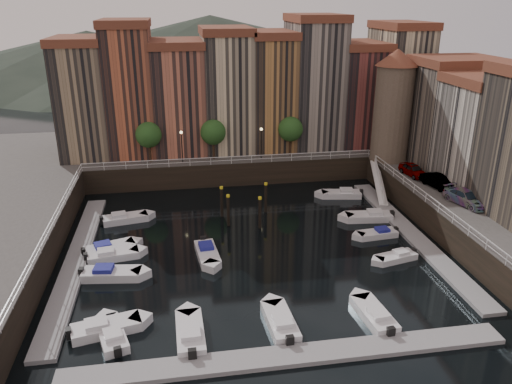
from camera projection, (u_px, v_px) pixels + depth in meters
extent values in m
plane|color=black|center=(251.00, 243.00, 48.74)|extent=(200.00, 200.00, 0.00)
cube|color=black|center=(224.00, 153.00, 72.12)|extent=(80.00, 20.00, 3.00)
cube|color=gray|center=(77.00, 259.00, 45.31)|extent=(2.00, 28.00, 0.35)
cube|color=gray|center=(411.00, 234.00, 50.20)|extent=(2.00, 28.00, 0.35)
cube|color=gray|center=(290.00, 356.00, 33.03)|extent=(30.00, 2.00, 0.35)
cone|color=#2D382D|center=(89.00, 56.00, 142.91)|extent=(80.00, 80.00, 14.00)
cone|color=#2D382D|center=(211.00, 47.00, 147.46)|extent=(100.00, 100.00, 18.00)
cone|color=#2D382D|center=(325.00, 56.00, 153.82)|extent=(70.00, 70.00, 12.00)
cube|color=#8E785A|center=(85.00, 101.00, 64.04)|extent=(6.00, 10.00, 14.00)
cube|color=brown|center=(77.00, 41.00, 61.33)|extent=(6.30, 10.30, 1.00)
cube|color=#B05737|center=(131.00, 92.00, 64.56)|extent=(5.80, 10.00, 16.00)
cube|color=brown|center=(125.00, 23.00, 61.49)|extent=(6.10, 10.30, 1.00)
cube|color=#BA684C|center=(179.00, 100.00, 65.94)|extent=(6.50, 10.00, 13.50)
cube|color=brown|center=(176.00, 43.00, 63.32)|extent=(6.80, 10.30, 1.00)
cube|color=beige|center=(227.00, 93.00, 66.63)|extent=(6.20, 10.00, 15.00)
cube|color=brown|center=(226.00, 31.00, 63.74)|extent=(6.50, 10.30, 1.00)
cube|color=#AF7840|center=(270.00, 94.00, 67.61)|extent=(5.60, 10.00, 14.50)
cube|color=brown|center=(271.00, 34.00, 64.81)|extent=(5.90, 10.30, 1.00)
cube|color=gray|center=(313.00, 85.00, 68.15)|extent=(6.40, 10.00, 16.50)
cube|color=brown|center=(316.00, 18.00, 64.99)|extent=(6.70, 10.30, 1.00)
cube|color=brown|center=(356.00, 97.00, 69.72)|extent=(6.00, 10.00, 13.00)
cube|color=brown|center=(359.00, 45.00, 67.19)|extent=(6.30, 10.30, 1.00)
cube|color=beige|center=(397.00, 87.00, 70.17)|extent=(5.90, 10.00, 15.50)
cube|color=brown|center=(403.00, 25.00, 67.19)|extent=(6.20, 10.30, 1.00)
cube|color=#6B5E50|center=(451.00, 116.00, 60.53)|extent=(9.00, 8.00, 12.00)
cube|color=brown|center=(459.00, 61.00, 58.18)|extent=(9.30, 8.30, 1.00)
cube|color=beige|center=(489.00, 137.00, 53.35)|extent=(9.00, 8.00, 11.00)
cube|color=brown|center=(499.00, 80.00, 51.18)|extent=(9.30, 8.30, 1.00)
cylinder|color=#6B5B4C|center=(392.00, 114.00, 61.85)|extent=(4.60, 4.60, 12.00)
cone|color=brown|center=(398.00, 57.00, 59.39)|extent=(5.20, 5.20, 2.00)
cylinder|color=black|center=(150.00, 153.00, 62.46)|extent=(0.30, 0.30, 2.40)
sphere|color=#1E4719|center=(148.00, 135.00, 61.59)|extent=(3.20, 3.20, 3.20)
cylinder|color=black|center=(214.00, 151.00, 63.67)|extent=(0.30, 0.30, 2.40)
sphere|color=#1E4719|center=(213.00, 132.00, 62.80)|extent=(3.20, 3.20, 3.20)
cylinder|color=black|center=(290.00, 147.00, 65.18)|extent=(0.30, 0.30, 2.40)
sphere|color=#1E4719|center=(291.00, 129.00, 64.31)|extent=(3.20, 3.20, 3.20)
cylinder|color=black|center=(182.00, 148.00, 61.86)|extent=(0.12, 0.12, 4.00)
sphere|color=#FFD88C|center=(181.00, 132.00, 61.13)|extent=(0.36, 0.36, 0.36)
cylinder|color=black|center=(261.00, 145.00, 63.36)|extent=(0.12, 0.12, 4.00)
sphere|color=#FFD88C|center=(261.00, 129.00, 62.64)|extent=(0.36, 0.36, 0.36)
cube|color=white|center=(231.00, 157.00, 62.04)|extent=(36.00, 0.08, 0.08)
cube|color=white|center=(231.00, 160.00, 62.20)|extent=(36.00, 0.06, 0.06)
cube|color=white|center=(433.00, 198.00, 49.11)|extent=(0.08, 34.00, 0.08)
cube|color=white|center=(432.00, 202.00, 49.27)|extent=(0.06, 34.00, 0.06)
cube|color=white|center=(50.00, 223.00, 43.68)|extent=(0.08, 34.00, 0.08)
cube|color=white|center=(51.00, 228.00, 43.84)|extent=(0.06, 34.00, 0.06)
cube|color=white|center=(379.00, 182.00, 59.89)|extent=(2.78, 8.26, 2.81)
cube|color=white|center=(379.00, 178.00, 59.71)|extent=(1.93, 8.32, 3.65)
cylinder|color=black|center=(228.00, 212.00, 51.97)|extent=(0.32, 0.32, 3.60)
cylinder|color=yellow|center=(228.00, 196.00, 51.30)|extent=(0.36, 0.36, 0.25)
cylinder|color=black|center=(222.00, 204.00, 54.22)|extent=(0.32, 0.32, 3.60)
cylinder|color=yellow|center=(221.00, 188.00, 53.55)|extent=(0.36, 0.36, 0.25)
cylinder|color=black|center=(260.00, 215.00, 51.40)|extent=(0.32, 0.32, 3.60)
cylinder|color=yellow|center=(260.00, 198.00, 50.74)|extent=(0.36, 0.36, 0.25)
cylinder|color=black|center=(266.00, 199.00, 55.32)|extent=(0.32, 0.32, 3.60)
cylinder|color=yellow|center=(266.00, 184.00, 54.65)|extent=(0.36, 0.36, 0.25)
cube|color=silver|center=(107.00, 328.00, 35.59)|extent=(5.11, 2.90, 0.82)
cube|color=silver|center=(96.00, 324.00, 35.18)|extent=(1.79, 1.62, 0.55)
cube|color=black|center=(69.00, 333.00, 34.60)|extent=(0.50, 0.62, 0.77)
cube|color=silver|center=(112.00, 274.00, 42.51)|extent=(5.10, 2.52, 0.84)
cube|color=navy|center=(104.00, 269.00, 42.31)|extent=(1.72, 1.53, 0.56)
cube|color=black|center=(81.00, 272.00, 42.34)|extent=(0.46, 0.60, 0.78)
cube|color=silver|center=(113.00, 256.00, 45.70)|extent=(4.77, 2.47, 0.77)
cube|color=silver|center=(106.00, 252.00, 45.35)|extent=(1.63, 1.46, 0.52)
cube|color=black|center=(86.00, 257.00, 44.90)|extent=(0.44, 0.57, 0.72)
cube|color=silver|center=(110.00, 249.00, 46.96)|extent=(4.90, 3.16, 0.78)
cube|color=navy|center=(103.00, 246.00, 46.51)|extent=(1.78, 1.65, 0.52)
cube|color=black|center=(83.00, 252.00, 45.81)|extent=(0.51, 0.61, 0.73)
cube|color=silver|center=(125.00, 219.00, 53.32)|extent=(4.92, 2.68, 0.79)
cube|color=silver|center=(119.00, 216.00, 52.94)|extent=(1.70, 1.54, 0.53)
cube|color=black|center=(102.00, 220.00, 52.43)|extent=(0.47, 0.59, 0.74)
cube|color=silver|center=(396.00, 258.00, 45.43)|extent=(4.10, 2.34, 0.66)
cube|color=silver|center=(401.00, 253.00, 45.48)|extent=(1.44, 1.31, 0.44)
cube|color=black|center=(414.00, 251.00, 46.08)|extent=(0.40, 0.50, 0.61)
cube|color=silver|center=(377.00, 234.00, 49.91)|extent=(4.10, 1.89, 0.68)
cube|color=navy|center=(382.00, 230.00, 49.89)|extent=(1.36, 1.19, 0.45)
cube|color=black|center=(396.00, 230.00, 50.31)|extent=(0.36, 0.48, 0.63)
cube|color=silver|center=(368.00, 217.00, 53.69)|extent=(5.05, 2.39, 0.83)
cube|color=silver|center=(375.00, 213.00, 53.54)|extent=(1.69, 1.49, 0.55)
cube|color=black|center=(392.00, 214.00, 53.72)|extent=(0.44, 0.59, 0.78)
cube|color=silver|center=(341.00, 194.00, 59.97)|extent=(4.87, 2.51, 0.79)
cube|color=silver|center=(346.00, 191.00, 59.80)|extent=(1.66, 1.49, 0.53)
cube|color=black|center=(361.00, 192.00, 59.88)|extent=(0.45, 0.58, 0.74)
cube|color=silver|center=(112.00, 335.00, 34.89)|extent=(2.83, 4.65, 0.74)
cube|color=silver|center=(113.00, 335.00, 34.23)|extent=(1.53, 1.66, 0.50)
cube|color=black|center=(118.00, 352.00, 32.88)|extent=(0.57, 0.47, 0.69)
cube|color=silver|center=(190.00, 334.00, 34.99)|extent=(2.01, 4.98, 0.84)
cube|color=silver|center=(190.00, 334.00, 34.19)|extent=(1.38, 1.60, 0.56)
cube|color=black|center=(192.00, 354.00, 32.52)|extent=(0.57, 0.40, 0.79)
cube|color=silver|center=(280.00, 322.00, 36.24)|extent=(2.12, 4.90, 0.82)
cube|color=silver|center=(283.00, 322.00, 35.46)|extent=(1.39, 1.60, 0.55)
cube|color=black|center=(290.00, 341.00, 33.85)|extent=(0.57, 0.41, 0.76)
cube|color=silver|center=(374.00, 315.00, 37.08)|extent=(2.28, 4.89, 0.81)
cube|color=silver|center=(378.00, 314.00, 36.32)|extent=(1.43, 1.62, 0.54)
cube|color=black|center=(391.00, 332.00, 34.75)|extent=(0.57, 0.43, 0.75)
imported|color=gray|center=(413.00, 171.00, 57.73)|extent=(2.25, 4.36, 1.42)
imported|color=gray|center=(438.00, 182.00, 54.11)|extent=(2.38, 4.52, 1.42)
imported|color=gray|center=(466.00, 198.00, 49.66)|extent=(3.32, 5.36, 1.45)
cube|color=silver|center=(207.00, 254.00, 45.90)|extent=(2.25, 4.84, 0.80)
cube|color=navy|center=(206.00, 247.00, 46.30)|extent=(1.41, 1.61, 0.53)
cube|color=black|center=(203.00, 240.00, 48.01)|extent=(0.57, 0.42, 0.75)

